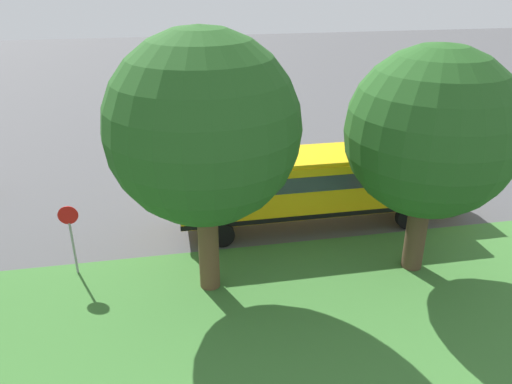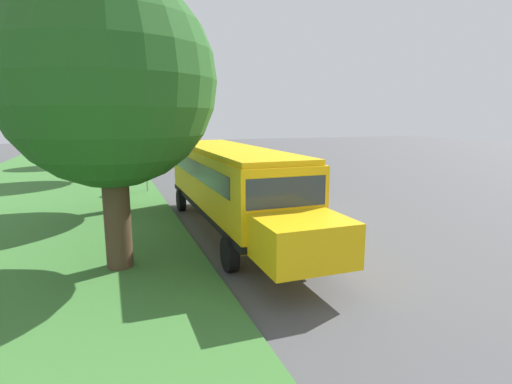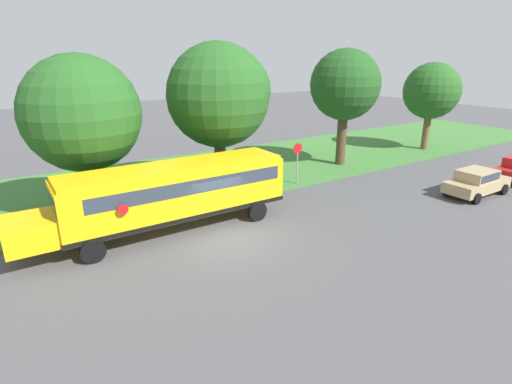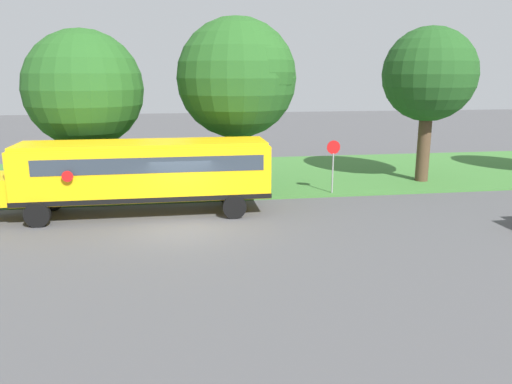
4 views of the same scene
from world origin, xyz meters
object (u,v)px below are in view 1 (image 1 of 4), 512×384
Objects in this scene: school_bus at (311,182)px; stop_sign at (71,232)px; oak_tree_beside_bus at (429,130)px; oak_tree_roadside_mid at (197,125)px.

school_bus reaches higher than stop_sign.
oak_tree_beside_bus is 7.53m from oak_tree_roadside_mid.
school_bus is 9.61m from stop_sign.
oak_tree_roadside_mid is (0.30, 7.51, 0.51)m from oak_tree_beside_bus.
school_bus is at bearing -76.36° from stop_sign.
oak_tree_roadside_mid is 6.21m from stop_sign.
stop_sign is at bearing 71.12° from oak_tree_roadside_mid.
stop_sign is (-2.27, 9.34, -0.19)m from school_bus.
oak_tree_roadside_mid is at bearing 87.74° from oak_tree_beside_bus.
oak_tree_beside_bus is 2.95× the size of stop_sign.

